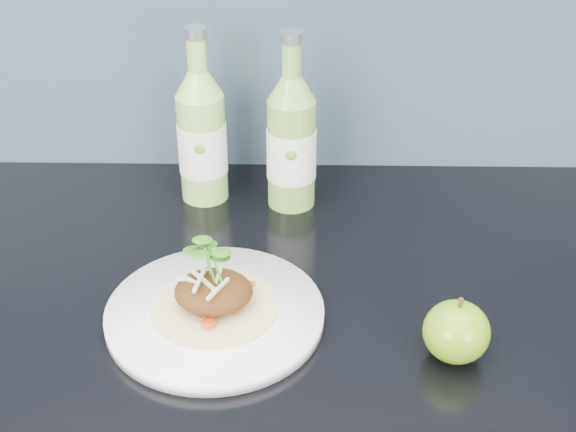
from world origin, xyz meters
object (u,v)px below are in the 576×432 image
green_apple (456,332)px  cider_bottle_left (202,136)px  cider_bottle_right (291,142)px  dinner_plate (215,314)px

green_apple → cider_bottle_left: 0.44m
cider_bottle_right → green_apple: bearing=-82.8°
green_apple → cider_bottle_right: size_ratio=0.36×
dinner_plate → cider_bottle_right: (0.08, 0.26, 0.08)m
dinner_plate → cider_bottle_left: size_ratio=1.28×
cider_bottle_left → cider_bottle_right: 0.12m
dinner_plate → cider_bottle_left: (-0.04, 0.27, 0.08)m
green_apple → cider_bottle_right: cider_bottle_right is taller
dinner_plate → green_apple: (0.26, -0.05, 0.02)m
cider_bottle_left → cider_bottle_right: bearing=-5.9°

